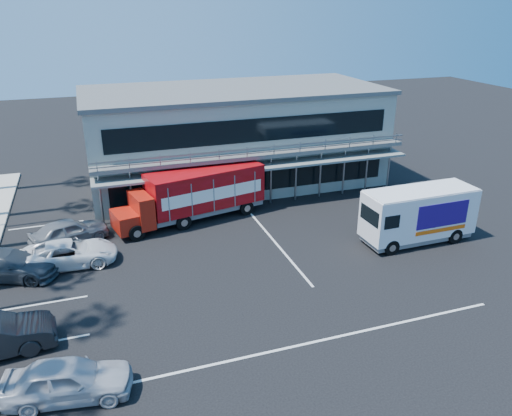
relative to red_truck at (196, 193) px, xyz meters
name	(u,v)px	position (x,y,z in m)	size (l,w,h in m)	color
ground	(262,275)	(1.63, -8.24, -1.82)	(120.00, 120.00, 0.00)	black
building	(235,136)	(4.63, 6.70, 1.83)	(22.40, 12.00, 7.30)	gray
red_truck	(196,193)	(0.00, 0.00, 0.00)	(10.13, 4.36, 3.32)	#A1180D
white_van	(418,214)	(11.63, -7.41, -0.10)	(6.72, 2.41, 3.26)	silver
parked_car_a	(68,380)	(-7.87, -14.24, -1.06)	(1.81, 4.49, 1.53)	#B4B5BB
parked_car_c	(69,253)	(-7.87, -3.84, -1.13)	(2.31, 5.00, 1.39)	white
parked_car_d	(8,265)	(-10.87, -4.24, -1.09)	(2.07, 5.09, 1.48)	#2F363F
parked_car_e	(69,231)	(-7.89, -1.04, -1.06)	(1.80, 4.48, 1.53)	slate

